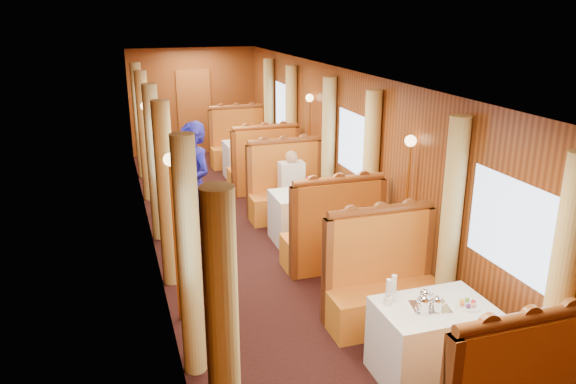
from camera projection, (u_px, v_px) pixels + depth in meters
name	position (u px, v px, depth m)	size (l,w,h in m)	color
floor	(260.00, 245.00, 8.36)	(3.00, 12.00, 0.01)	black
ceiling	(257.00, 75.00, 7.59)	(3.00, 12.00, 0.01)	silver
wall_far	(194.00, 101.00, 13.40)	(3.00, 2.50, 0.01)	brown
wall_left	(151.00, 174.00, 7.54)	(12.00, 2.50, 0.01)	brown
wall_right	(355.00, 157.00, 8.41)	(12.00, 2.50, 0.01)	brown
doorway_far	(195.00, 112.00, 13.45)	(0.80, 0.04, 2.00)	brown
table_near	(432.00, 341.00, 5.30)	(1.05, 0.72, 0.75)	white
banquette_near_aft	(383.00, 288.00, 6.20)	(1.30, 0.55, 1.34)	#BD4615
table_mid	(307.00, 216.00, 8.47)	(1.05, 0.72, 0.75)	white
banquette_mid_fwd	(333.00, 238.00, 7.53)	(1.30, 0.55, 1.34)	#BD4615
banquette_mid_aft	(287.00, 193.00, 9.37)	(1.30, 0.55, 1.34)	#BD4615
table_far	(251.00, 160.00, 11.63)	(1.05, 0.72, 0.75)	white
banquette_far_fwd	(264.00, 170.00, 10.70)	(1.30, 0.55, 1.34)	#BD4615
banquette_far_aft	(239.00, 147.00, 12.53)	(1.30, 0.55, 1.34)	#BD4615
tea_tray	(430.00, 307.00, 5.14)	(0.34, 0.26, 0.01)	silver
teapot_left	(424.00, 307.00, 5.02)	(0.18, 0.13, 0.14)	silver
teapot_right	(437.00, 306.00, 5.05)	(0.15, 0.11, 0.12)	silver
teapot_back	(425.00, 300.00, 5.16)	(0.16, 0.12, 0.13)	silver
fruit_plate	(468.00, 304.00, 5.17)	(0.24, 0.24, 0.05)	white
cup_inboard	(388.00, 295.00, 5.16)	(0.08, 0.08, 0.26)	white
cup_outboard	(393.00, 291.00, 5.24)	(0.08, 0.08, 0.26)	white
rose_vase_mid	(308.00, 181.00, 8.30)	(0.06, 0.06, 0.36)	silver
rose_vase_far	(249.00, 134.00, 11.45)	(0.06, 0.06, 0.36)	silver
window_left_near	(188.00, 270.00, 4.31)	(1.20, 0.90, 0.01)	#91ADD3
curtain_left_near_a	(223.00, 355.00, 3.73)	(0.22, 0.22, 2.35)	#E4CA75
curtain_left_near_b	(189.00, 260.00, 5.14)	(0.22, 0.22, 2.35)	#E4CA75
window_right_near	(511.00, 226.00, 5.18)	(1.20, 0.90, 0.01)	#91ADD3
curtain_right_near_a	(560.00, 293.00, 4.53)	(0.22, 0.22, 2.35)	#E4CA75
curtain_right_near_b	(450.00, 226.00, 5.94)	(0.22, 0.22, 2.35)	#E4CA75
window_left_mid	(151.00, 159.00, 7.48)	(1.20, 0.90, 0.01)	#91ADD3
curtain_left_mid_a	(166.00, 196.00, 6.89)	(0.22, 0.22, 2.35)	#E4CA75
curtain_left_mid_b	(155.00, 164.00, 8.30)	(0.22, 0.22, 2.35)	#E4CA75
window_right_mid	(355.00, 144.00, 8.34)	(1.20, 0.90, 0.01)	#91ADD3
curtain_right_mid_a	(370.00, 176.00, 7.69)	(0.22, 0.22, 2.35)	#E4CA75
curtain_right_mid_b	(328.00, 150.00, 9.10)	(0.22, 0.22, 2.35)	#E4CA75
window_left_far	(135.00, 114.00, 10.65)	(1.20, 0.90, 0.01)	#91ADD3
curtain_left_far_a	(145.00, 137.00, 10.06)	(0.22, 0.22, 2.35)	#E4CA75
curtain_left_far_b	(139.00, 121.00, 11.47)	(0.22, 0.22, 2.35)	#E4CA75
window_right_far	(284.00, 106.00, 11.51)	(1.20, 0.90, 0.01)	#91ADD3
curtain_right_far_a	(291.00, 127.00, 10.86)	(0.22, 0.22, 2.35)	#E4CA75
curtain_right_far_b	(269.00, 113.00, 12.27)	(0.22, 0.22, 2.35)	#E4CA75
sconce_left_fore	(173.00, 205.00, 5.94)	(0.14, 0.14, 1.95)	#BF8C3F
sconce_right_fore	(408.00, 181.00, 6.76)	(0.14, 0.14, 1.95)	#BF8C3F
sconce_left_aft	(147.00, 136.00, 9.11)	(0.14, 0.14, 1.95)	#BF8C3F
sconce_right_aft	(309.00, 126.00, 9.92)	(0.14, 0.14, 1.95)	#BF8C3F
steward	(194.00, 186.00, 8.05)	(0.68, 0.45, 1.87)	navy
passenger	(292.00, 180.00, 9.03)	(0.40, 0.44, 0.76)	beige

